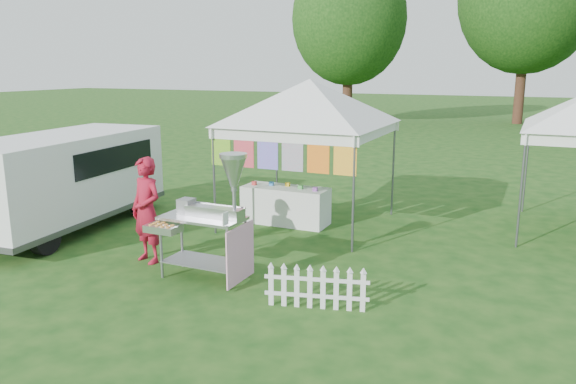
% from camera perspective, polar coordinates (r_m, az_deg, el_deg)
% --- Properties ---
extents(ground, '(120.00, 120.00, 0.00)m').
position_cam_1_polar(ground, '(8.91, -6.54, -8.78)').
color(ground, '#164513').
rests_on(ground, ground).
extents(canopy_main, '(4.24, 4.24, 3.45)m').
position_cam_1_polar(canopy_main, '(11.44, 2.22, 11.35)').
color(canopy_main, '#59595E').
rests_on(canopy_main, ground).
extents(tree_left, '(6.40, 6.40, 9.53)m').
position_cam_1_polar(tree_left, '(32.86, 6.22, 17.10)').
color(tree_left, '#3D2416').
rests_on(tree_left, ground).
extents(donut_cart, '(1.44, 0.97, 2.00)m').
position_cam_1_polar(donut_cart, '(8.54, -7.59, -1.48)').
color(donut_cart, gray).
rests_on(donut_cart, ground).
extents(vendor, '(0.75, 0.60, 1.79)m').
position_cam_1_polar(vendor, '(9.66, -14.17, -1.82)').
color(vendor, '#A4142A').
rests_on(vendor, ground).
extents(cargo_van, '(2.24, 4.74, 1.91)m').
position_cam_1_polar(cargo_van, '(12.25, -21.60, 1.34)').
color(cargo_van, white).
rests_on(cargo_van, ground).
extents(picket_fence, '(1.40, 0.38, 0.56)m').
position_cam_1_polar(picket_fence, '(7.75, 2.90, -9.78)').
color(picket_fence, white).
rests_on(picket_fence, ground).
extents(display_table, '(1.80, 0.70, 0.78)m').
position_cam_1_polar(display_table, '(11.80, -0.26, -1.36)').
color(display_table, white).
rests_on(display_table, ground).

